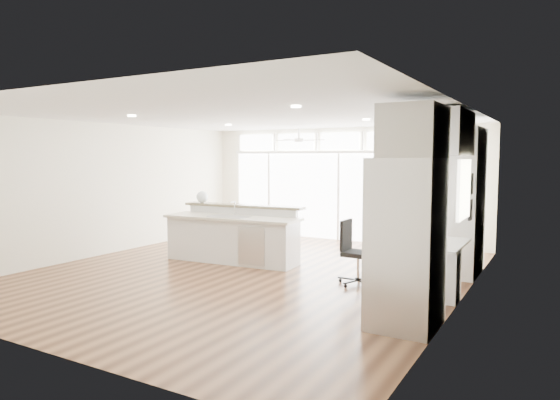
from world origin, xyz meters
The scene contains 24 objects.
floor centered at (0.00, 0.00, -0.01)m, with size 7.00×8.00×0.02m, color #472816.
ceiling centered at (0.00, 0.00, 2.70)m, with size 7.00×8.00×0.02m, color silver.
wall_back centered at (0.00, 4.00, 1.35)m, with size 7.00×0.04×2.70m, color white.
wall_front centered at (0.00, -4.00, 1.35)m, with size 7.00×0.04×2.70m, color white.
wall_left centered at (-3.50, 0.00, 1.35)m, with size 0.04×8.00×2.70m, color white.
wall_right centered at (3.50, 0.00, 1.35)m, with size 0.04×8.00×2.70m, color white.
glass_wall centered at (0.00, 3.94, 1.05)m, with size 5.80×0.06×2.08m, color white.
transom_row centered at (0.00, 3.94, 2.38)m, with size 5.90×0.06×0.40m, color white.
desk_window centered at (3.46, 0.30, 1.55)m, with size 0.04×0.85×0.85m, color white.
ceiling_fan centered at (-0.50, 2.80, 2.48)m, with size 1.16×1.16×0.32m, color white.
recessed_lights centered at (0.00, 0.20, 2.68)m, with size 3.40×3.00×0.02m, color white.
oven_cabinet centered at (3.17, 1.80, 1.25)m, with size 0.64×1.20×2.50m, color white.
desk_nook centered at (3.13, 0.30, 0.38)m, with size 0.72×1.30×0.76m, color white.
upper_cabinets centered at (3.17, 0.30, 2.35)m, with size 0.64×1.30×0.64m, color white.
refrigerator centered at (3.11, -1.35, 1.00)m, with size 0.76×0.90×2.00m, color silver.
fridge_cabinet centered at (3.17, -1.35, 2.30)m, with size 0.64×0.90×0.60m, color white.
framed_photos centered at (3.46, 0.92, 1.40)m, with size 0.06×0.22×0.80m, color black.
kitchen_island centered at (-0.79, 0.61, 0.53)m, with size 2.68×1.01×1.07m, color white.
rug centered at (2.57, 0.11, 0.01)m, with size 0.93×0.67×0.01m, color #351B10.
office_chair centered at (1.93, 0.19, 0.50)m, with size 0.52×0.48×1.01m, color black.
fishbowl centered at (-1.77, 0.94, 1.19)m, with size 0.24×0.24×0.24m, color silver.
monitor centered at (3.05, 0.30, 0.94)m, with size 0.07×0.43×0.36m, color black.
keyboard centered at (2.88, 0.30, 0.77)m, with size 0.12×0.33×0.02m, color white.
potted_plant centered at (3.17, 1.80, 2.61)m, with size 0.25×0.28×0.22m, color #2F5A26.
Camera 1 is at (4.71, -7.12, 2.02)m, focal length 32.00 mm.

